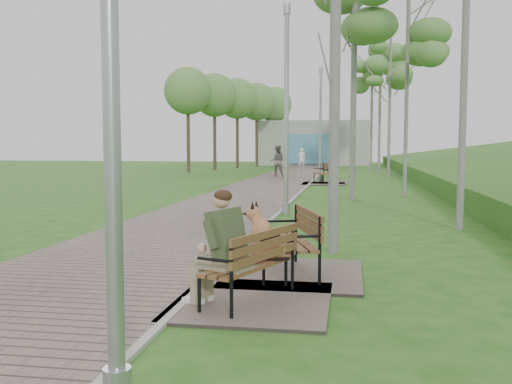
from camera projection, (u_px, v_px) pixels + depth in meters
The scene contains 18 objects.
walkway at pixel (260, 190), 23.46m from camera, with size 3.50×67.00×0.04m, color #645751.
kerb at pixel (302, 191), 23.18m from camera, with size 0.10×67.00×0.05m, color #999993.
building_north at pixel (313, 143), 52.23m from camera, with size 10.00×5.20×4.00m.
bench_main at pixel (244, 267), 6.77m from camera, with size 1.83×2.04×1.60m.
bench_second at pixel (292, 260), 8.28m from camera, with size 1.95×2.17×1.20m.
bench_third at pixel (323, 179), 27.19m from camera, with size 2.02×2.25×1.24m.
bench_far at pixel (327, 179), 27.93m from camera, with size 1.89×2.10×1.16m.
lamp_post_near at pixel (110, 60), 3.90m from camera, with size 0.21×0.21×5.30m.
lamp_post_second at pixel (286, 118), 15.23m from camera, with size 0.22×0.22×5.59m.
lamp_post_third at pixel (320, 130), 27.92m from camera, with size 0.22×0.22×5.61m.
lamp_post_far at pixel (332, 141), 50.07m from camera, with size 0.18×0.18×4.61m.
pedestrian_near at pixel (301, 159), 43.12m from camera, with size 0.60×0.39×1.63m, color white.
pedestrian_far at pixel (277, 161), 32.87m from camera, with size 0.90×0.70×1.86m, color gray.
birch_mid_a at pixel (336, 9), 16.57m from camera, with size 2.32×2.32×7.41m.
birch_mid_b at pixel (408, 29), 20.27m from camera, with size 2.40×2.40×7.63m.
birch_far_b at pixel (390, 64), 32.53m from camera, with size 2.50×2.50×8.25m.
birch_far_c at pixel (381, 61), 36.57m from camera, with size 2.64×2.64×9.20m.
birch_distant_a at pixel (372, 73), 38.76m from camera, with size 2.78×2.78×8.59m.
Camera 1 is at (1.93, -1.60, 1.90)m, focal length 40.00 mm.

